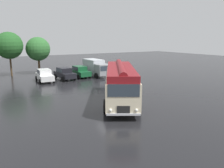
# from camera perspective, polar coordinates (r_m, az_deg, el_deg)

# --- Properties ---
(ground_plane) EXTENTS (120.00, 120.00, 0.00)m
(ground_plane) POSITION_cam_1_polar(r_m,az_deg,el_deg) (19.87, 0.26, -4.95)
(ground_plane) COLOR black
(vintage_bus) EXTENTS (7.19, 9.95, 3.49)m
(vintage_bus) POSITION_cam_1_polar(r_m,az_deg,el_deg) (19.78, 2.21, 0.63)
(vintage_bus) COLOR beige
(vintage_bus) RESTS_ON ground
(car_near_left) EXTENTS (2.08, 4.26, 1.66)m
(car_near_left) POSITION_cam_1_polar(r_m,az_deg,el_deg) (30.78, -17.21, 2.16)
(car_near_left) COLOR silver
(car_near_left) RESTS_ON ground
(car_mid_left) EXTENTS (2.25, 4.34, 1.66)m
(car_mid_left) POSITION_cam_1_polar(r_m,az_deg,el_deg) (31.81, -12.29, 2.73)
(car_mid_left) COLOR black
(car_mid_left) RESTS_ON ground
(car_mid_right) EXTENTS (2.09, 4.27, 1.66)m
(car_mid_right) POSITION_cam_1_polar(r_m,az_deg,el_deg) (33.20, -8.36, 3.24)
(car_mid_right) COLOR #144C28
(car_mid_right) RESTS_ON ground
(box_van) EXTENTS (2.47, 5.83, 2.50)m
(box_van) POSITION_cam_1_polar(r_m,az_deg,el_deg) (34.22, -4.33, 4.46)
(box_van) COLOR #B2B7BC
(box_van) RESTS_ON ground
(tree_left_of_centre) EXTENTS (4.08, 4.08, 6.72)m
(tree_left_of_centre) POSITION_cam_1_polar(r_m,az_deg,el_deg) (36.90, -25.39, 9.12)
(tree_left_of_centre) COLOR #4C3823
(tree_left_of_centre) RESTS_ON ground
(tree_centre) EXTENTS (3.82, 3.82, 5.97)m
(tree_centre) POSITION_cam_1_polar(r_m,az_deg,el_deg) (37.69, -18.76, 8.73)
(tree_centre) COLOR #4C3823
(tree_centre) RESTS_ON ground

